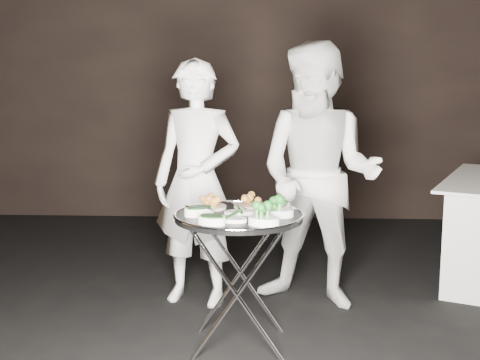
{
  "coord_description": "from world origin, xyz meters",
  "views": [
    {
      "loc": [
        0.17,
        -3.41,
        1.62
      ],
      "look_at": [
        0.0,
        0.39,
        0.95
      ],
      "focal_mm": 50.0,
      "sensor_mm": 36.0,
      "label": 1
    }
  ],
  "objects_px": {
    "tray_stand": "(239,275)",
    "waiter_left": "(197,183)",
    "waiter_right": "(319,176)",
    "serving_tray": "(239,216)"
  },
  "relations": [
    {
      "from": "waiter_left",
      "to": "tray_stand",
      "type": "bearing_deg",
      "value": -51.69
    },
    {
      "from": "waiter_left",
      "to": "waiter_right",
      "type": "relative_size",
      "value": 0.94
    },
    {
      "from": "tray_stand",
      "to": "waiter_right",
      "type": "xyz_separation_m",
      "value": [
        0.5,
        0.71,
        0.45
      ]
    },
    {
      "from": "waiter_right",
      "to": "waiter_left",
      "type": "bearing_deg",
      "value": -160.19
    },
    {
      "from": "serving_tray",
      "to": "waiter_right",
      "type": "bearing_deg",
      "value": 55.02
    },
    {
      "from": "tray_stand",
      "to": "waiter_left",
      "type": "relative_size",
      "value": 0.46
    },
    {
      "from": "serving_tray",
      "to": "tray_stand",
      "type": "bearing_deg",
      "value": -90.45
    },
    {
      "from": "tray_stand",
      "to": "waiter_left",
      "type": "distance_m",
      "value": 0.89
    },
    {
      "from": "tray_stand",
      "to": "waiter_right",
      "type": "distance_m",
      "value": 0.98
    },
    {
      "from": "tray_stand",
      "to": "serving_tray",
      "type": "bearing_deg",
      "value": 89.55
    }
  ]
}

